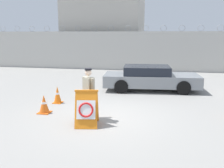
# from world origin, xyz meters

# --- Properties ---
(ground_plane) EXTENTS (90.00, 90.00, 0.00)m
(ground_plane) POSITION_xyz_m (0.00, 0.00, 0.00)
(ground_plane) COLOR gray
(perimeter_wall) EXTENTS (36.00, 0.30, 3.38)m
(perimeter_wall) POSITION_xyz_m (0.00, 11.15, 1.47)
(perimeter_wall) COLOR beige
(perimeter_wall) RESTS_ON ground_plane
(building_block) EXTENTS (6.63, 6.77, 6.37)m
(building_block) POSITION_xyz_m (-3.29, 15.52, 3.19)
(building_block) COLOR #B2ADA3
(building_block) RESTS_ON ground_plane
(barricade_sign) EXTENTS (0.80, 0.88, 1.11)m
(barricade_sign) POSITION_xyz_m (-0.29, -0.86, 0.55)
(barricade_sign) COLOR orange
(barricade_sign) RESTS_ON ground_plane
(security_guard) EXTENTS (0.49, 0.62, 1.68)m
(security_guard) POSITION_xyz_m (-0.40, -0.27, 0.93)
(security_guard) COLOR black
(security_guard) RESTS_ON ground_plane
(traffic_cone_near) EXTENTS (0.35, 0.35, 0.68)m
(traffic_cone_near) POSITION_xyz_m (-2.19, 1.34, 0.34)
(traffic_cone_near) COLOR orange
(traffic_cone_near) RESTS_ON ground_plane
(traffic_cone_mid) EXTENTS (0.41, 0.41, 0.65)m
(traffic_cone_mid) POSITION_xyz_m (-2.13, 0.02, 0.32)
(traffic_cone_mid) COLOR orange
(traffic_cone_mid) RESTS_ON ground_plane
(parked_car_rear_sedan) EXTENTS (4.77, 2.24, 1.20)m
(parked_car_rear_sedan) POSITION_xyz_m (1.37, 4.47, 0.61)
(parked_car_rear_sedan) COLOR black
(parked_car_rear_sedan) RESTS_ON ground_plane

